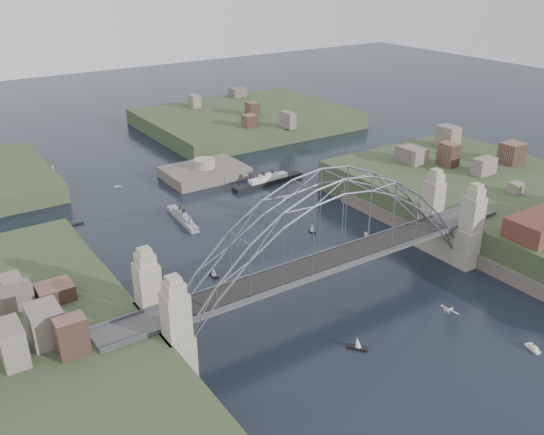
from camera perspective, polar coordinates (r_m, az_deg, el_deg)
The scene contains 18 objects.
ground at distance 107.46m, azimuth 5.40°, elevation -8.16°, with size 500.00×500.00×0.00m, color black.
bridge at distance 101.42m, azimuth 5.67°, elevation -2.27°, with size 84.00×13.80×24.60m.
shore_east at distance 146.02m, azimuth 23.26°, elevation -0.15°, with size 50.50×90.00×12.00m.
headland_ne at distance 217.28m, azimuth -2.56°, elevation 9.09°, with size 70.00×55.00×9.50m, color #314024.
fort_island at distance 166.64m, azimuth -6.54°, elevation 3.79°, with size 22.00×16.00×9.40m.
naval_cruiser_near at distance 139.47m, azimuth -8.72°, elevation -0.03°, with size 3.37×16.00×4.77m.
naval_cruiser_far at distance 174.20m, azimuth -20.87°, elevation 3.67°, with size 6.73×17.29×5.82m.
ocean_liner at distance 160.36m, azimuth -0.37°, elevation 3.58°, with size 22.17×4.33×5.41m.
aeroplane at distance 98.64m, azimuth 16.86°, elevation -8.64°, with size 1.84×3.41×0.49m.
small_boat_a at distance 114.92m, azimuth -5.70°, elevation -5.36°, with size 1.08×2.49×2.38m.
small_boat_b at distance 132.35m, azimuth 3.95°, elevation -1.04°, with size 1.27×1.72×2.38m.
small_boat_c at distance 96.18m, azimuth 8.31°, elevation -12.17°, with size 2.93×3.35×2.38m.
small_boat_d at distance 150.18m, azimuth 1.34°, elevation 1.82°, with size 2.17×1.82×0.45m.
small_boat_e at distance 143.57m, azimuth -18.48°, elevation -0.59°, with size 3.18×1.28×0.45m.
small_boat_f at distance 144.35m, azimuth -9.40°, elevation 0.92°, with size 1.49×1.34×2.38m.
small_boat_g at distance 103.87m, azimuth 24.07°, elevation -11.54°, with size 1.50×2.79×1.43m.
small_boat_h at distance 163.63m, azimuth -14.80°, elevation 2.92°, with size 1.94×1.21×0.45m.
small_boat_i at distance 132.55m, azimuth 9.14°, elevation -1.68°, with size 1.91×2.06×0.45m.
Camera 1 is at (-58.54, -69.52, 57.34)m, focal length 38.63 mm.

